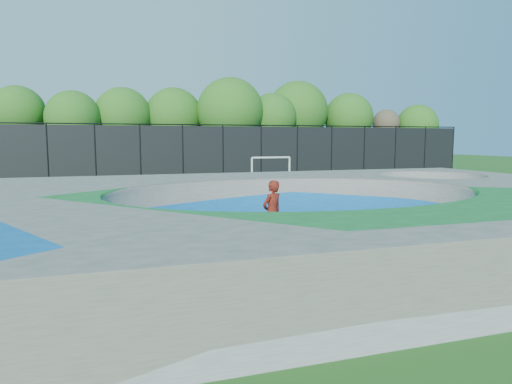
# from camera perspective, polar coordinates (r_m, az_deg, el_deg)

# --- Properties ---
(ground) EXTENTS (120.00, 120.00, 0.00)m
(ground) POSITION_cam_1_polar(r_m,az_deg,el_deg) (13.59, 5.10, -5.96)
(ground) COLOR #1E5317
(ground) RESTS_ON ground
(skate_deck) EXTENTS (22.00, 14.00, 1.50)m
(skate_deck) POSITION_cam_1_polar(r_m,az_deg,el_deg) (13.45, 5.13, -2.84)
(skate_deck) COLOR gray
(skate_deck) RESTS_ON ground
(skater) EXTENTS (0.79, 0.69, 1.83)m
(skater) POSITION_cam_1_polar(r_m,az_deg,el_deg) (12.63, 2.04, -2.67)
(skater) COLOR red
(skater) RESTS_ON ground
(skateboard) EXTENTS (0.79, 0.56, 0.05)m
(skateboard) POSITION_cam_1_polar(r_m,az_deg,el_deg) (12.81, 2.02, -6.61)
(skateboard) COLOR black
(skateboard) RESTS_ON ground
(soccer_goal) EXTENTS (2.75, 0.12, 1.81)m
(soccer_goal) POSITION_cam_1_polar(r_m,az_deg,el_deg) (30.00, 1.88, 3.37)
(soccer_goal) COLOR white
(soccer_goal) RESTS_ON ground
(fence) EXTENTS (48.09, 0.09, 4.04)m
(fence) POSITION_cam_1_polar(r_m,az_deg,el_deg) (33.61, -9.13, 5.09)
(fence) COLOR black
(fence) RESTS_ON ground
(treeline) EXTENTS (51.05, 7.34, 8.59)m
(treeline) POSITION_cam_1_polar(r_m,az_deg,el_deg) (38.55, -11.99, 9.60)
(treeline) COLOR #452C22
(treeline) RESTS_ON ground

